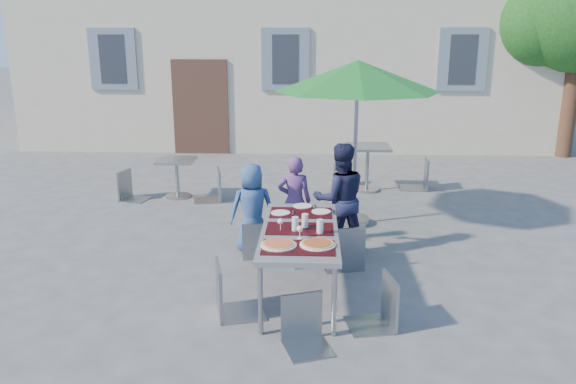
{
  "coord_description": "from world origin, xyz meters",
  "views": [
    {
      "loc": [
        0.65,
        -5.66,
        2.7
      ],
      "look_at": [
        0.36,
        0.82,
        0.9
      ],
      "focal_mm": 35.0,
      "sensor_mm": 36.0,
      "label": 1
    }
  ],
  "objects_px": {
    "chair_5": "(305,293)",
    "bg_chair_r_0": "(212,166)",
    "bg_chair_l_0": "(128,168)",
    "cafe_table_1": "(368,158)",
    "chair_0": "(258,218)",
    "chair_4": "(381,272)",
    "dining_table": "(300,234)",
    "chair_1": "(309,217)",
    "pizza_near_left": "(279,244)",
    "cafe_table_0": "(177,173)",
    "patio_umbrella": "(358,78)",
    "child_0": "(252,209)",
    "bg_chair_r_1": "(421,155)",
    "chair_3": "(229,258)",
    "child_1": "(295,201)",
    "child_2": "(340,199)",
    "pizza_near_right": "(318,244)",
    "bg_chair_l_1": "(343,159)",
    "chair_2": "(344,220)"
  },
  "relations": [
    {
      "from": "child_0",
      "to": "chair_3",
      "type": "height_order",
      "value": "child_0"
    },
    {
      "from": "chair_0",
      "to": "bg_chair_r_0",
      "type": "relative_size",
      "value": 0.89
    },
    {
      "from": "chair_0",
      "to": "pizza_near_left",
      "type": "bearing_deg",
      "value": -77.07
    },
    {
      "from": "bg_chair_l_0",
      "to": "patio_umbrella",
      "type": "bearing_deg",
      "value": -17.0
    },
    {
      "from": "chair_5",
      "to": "bg_chair_l_1",
      "type": "xyz_separation_m",
      "value": [
        0.6,
        5.58,
        0.02
      ]
    },
    {
      "from": "chair_1",
      "to": "chair_3",
      "type": "distance_m",
      "value": 1.55
    },
    {
      "from": "chair_2",
      "to": "chair_3",
      "type": "distance_m",
      "value": 1.69
    },
    {
      "from": "bg_chair_l_1",
      "to": "child_1",
      "type": "bearing_deg",
      "value": -104.37
    },
    {
      "from": "chair_1",
      "to": "patio_umbrella",
      "type": "relative_size",
      "value": 0.43
    },
    {
      "from": "patio_umbrella",
      "to": "bg_chair_l_1",
      "type": "xyz_separation_m",
      "value": [
        -0.06,
        2.13,
        -1.61
      ]
    },
    {
      "from": "dining_table",
      "to": "patio_umbrella",
      "type": "distance_m",
      "value": 2.92
    },
    {
      "from": "chair_0",
      "to": "pizza_near_right",
      "type": "bearing_deg",
      "value": -64.36
    },
    {
      "from": "pizza_near_left",
      "to": "patio_umbrella",
      "type": "distance_m",
      "value": 3.37
    },
    {
      "from": "pizza_near_left",
      "to": "cafe_table_0",
      "type": "distance_m",
      "value": 4.72
    },
    {
      "from": "chair_3",
      "to": "bg_chair_l_1",
      "type": "xyz_separation_m",
      "value": [
        1.36,
        5.04,
        -0.08
      ]
    },
    {
      "from": "chair_2",
      "to": "chair_1",
      "type": "bearing_deg",
      "value": 160.13
    },
    {
      "from": "pizza_near_right",
      "to": "patio_umbrella",
      "type": "xyz_separation_m",
      "value": [
        0.55,
        2.91,
        1.38
      ]
    },
    {
      "from": "cafe_table_1",
      "to": "cafe_table_0",
      "type": "bearing_deg",
      "value": -170.23
    },
    {
      "from": "chair_5",
      "to": "bg_chair_r_0",
      "type": "bearing_deg",
      "value": 109.54
    },
    {
      "from": "cafe_table_1",
      "to": "dining_table",
      "type": "bearing_deg",
      "value": -104.43
    },
    {
      "from": "bg_chair_l_0",
      "to": "cafe_table_1",
      "type": "xyz_separation_m",
      "value": [
        4.1,
        0.74,
        0.05
      ]
    },
    {
      "from": "chair_0",
      "to": "chair_4",
      "type": "distance_m",
      "value": 2.15
    },
    {
      "from": "dining_table",
      "to": "pizza_near_left",
      "type": "distance_m",
      "value": 0.55
    },
    {
      "from": "pizza_near_right",
      "to": "bg_chair_r_0",
      "type": "distance_m",
      "value": 4.43
    },
    {
      "from": "chair_2",
      "to": "bg_chair_l_0",
      "type": "distance_m",
      "value": 4.51
    },
    {
      "from": "chair_0",
      "to": "bg_chair_r_1",
      "type": "height_order",
      "value": "bg_chair_r_1"
    },
    {
      "from": "dining_table",
      "to": "cafe_table_0",
      "type": "distance_m",
      "value": 4.35
    },
    {
      "from": "child_1",
      "to": "bg_chair_r_0",
      "type": "height_order",
      "value": "child_1"
    },
    {
      "from": "patio_umbrella",
      "to": "bg_chair_r_0",
      "type": "bearing_deg",
      "value": 153.32
    },
    {
      "from": "chair_1",
      "to": "bg_chair_l_1",
      "type": "xyz_separation_m",
      "value": [
        0.59,
        3.69,
        -0.07
      ]
    },
    {
      "from": "child_0",
      "to": "dining_table",
      "type": "bearing_deg",
      "value": 101.78
    },
    {
      "from": "pizza_near_right",
      "to": "chair_5",
      "type": "xyz_separation_m",
      "value": [
        -0.11,
        -0.55,
        -0.25
      ]
    },
    {
      "from": "child_2",
      "to": "chair_4",
      "type": "height_order",
      "value": "child_2"
    },
    {
      "from": "bg_chair_r_0",
      "to": "chair_0",
      "type": "bearing_deg",
      "value": -68.22
    },
    {
      "from": "dining_table",
      "to": "chair_1",
      "type": "distance_m",
      "value": 0.88
    },
    {
      "from": "dining_table",
      "to": "chair_3",
      "type": "height_order",
      "value": "chair_3"
    },
    {
      "from": "pizza_near_right",
      "to": "child_1",
      "type": "distance_m",
      "value": 2.01
    },
    {
      "from": "cafe_table_0",
      "to": "chair_1",
      "type": "bearing_deg",
      "value": -51.28
    },
    {
      "from": "pizza_near_left",
      "to": "bg_chair_l_0",
      "type": "distance_m",
      "value": 4.95
    },
    {
      "from": "pizza_near_right",
      "to": "patio_umbrella",
      "type": "distance_m",
      "value": 3.26
    },
    {
      "from": "pizza_near_right",
      "to": "chair_4",
      "type": "xyz_separation_m",
      "value": [
        0.6,
        -0.16,
        -0.21
      ]
    },
    {
      "from": "pizza_near_left",
      "to": "chair_1",
      "type": "relative_size",
      "value": 0.35
    },
    {
      "from": "child_0",
      "to": "cafe_table_0",
      "type": "xyz_separation_m",
      "value": [
        -1.58,
        2.51,
        -0.15
      ]
    },
    {
      "from": "child_0",
      "to": "bg_chair_l_1",
      "type": "xyz_separation_m",
      "value": [
        1.31,
        3.32,
        -0.05
      ]
    },
    {
      "from": "bg_chair_l_1",
      "to": "cafe_table_0",
      "type": "bearing_deg",
      "value": -164.22
    },
    {
      "from": "pizza_near_left",
      "to": "bg_chair_r_1",
      "type": "xyz_separation_m",
      "value": [
        2.29,
        5.0,
        -0.14
      ]
    },
    {
      "from": "child_1",
      "to": "child_2",
      "type": "bearing_deg",
      "value": 159.13
    },
    {
      "from": "pizza_near_left",
      "to": "chair_3",
      "type": "relative_size",
      "value": 0.34
    },
    {
      "from": "pizza_near_right",
      "to": "bg_chair_r_1",
      "type": "height_order",
      "value": "bg_chair_r_1"
    },
    {
      "from": "patio_umbrella",
      "to": "child_0",
      "type": "bearing_deg",
      "value": -138.97
    }
  ]
}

